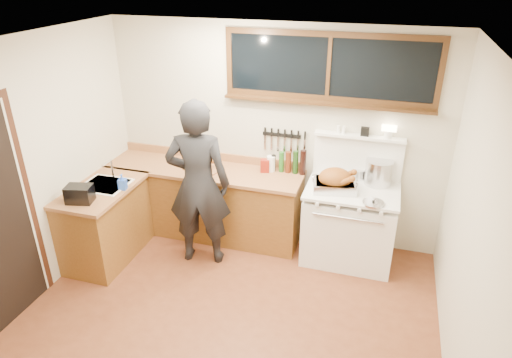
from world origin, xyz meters
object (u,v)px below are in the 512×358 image
(roast_turkey, at_px, (335,181))
(cutting_board, at_px, (204,166))
(vintage_stove, at_px, (349,223))
(man, at_px, (198,184))

(roast_turkey, bearing_deg, cutting_board, 177.60)
(roast_turkey, bearing_deg, vintage_stove, 19.75)
(cutting_board, xyz_separation_m, roast_turkey, (1.58, -0.07, 0.05))
(cutting_board, distance_m, roast_turkey, 1.59)
(man, distance_m, cutting_board, 0.53)
(vintage_stove, height_order, cutting_board, vintage_stove)
(vintage_stove, xyz_separation_m, roast_turkey, (-0.19, -0.07, 0.54))
(vintage_stove, bearing_deg, man, -162.66)
(man, xyz_separation_m, cutting_board, (-0.15, 0.51, -0.01))
(man, xyz_separation_m, roast_turkey, (1.43, 0.44, 0.04))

